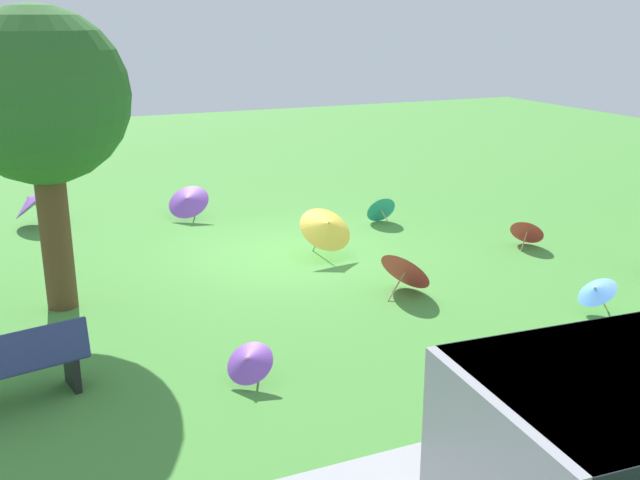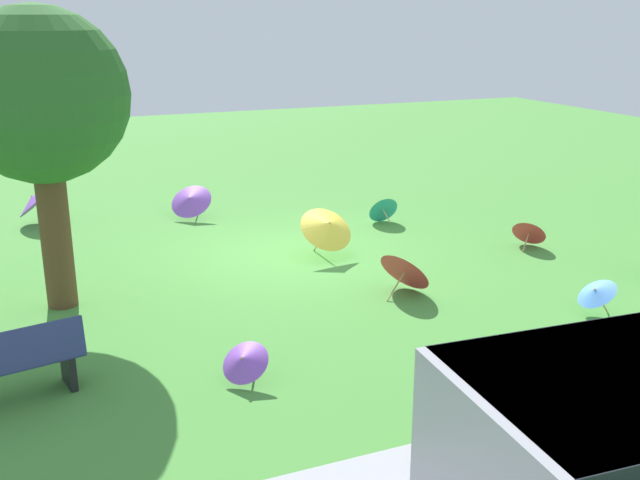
{
  "view_description": "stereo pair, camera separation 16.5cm",
  "coord_description": "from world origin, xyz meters",
  "px_view_note": "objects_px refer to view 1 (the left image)",
  "views": [
    {
      "loc": [
        4.45,
        11.71,
        4.12
      ],
      "look_at": [
        -0.14,
        1.2,
        0.6
      ],
      "focal_mm": 41.43,
      "sensor_mm": 36.0,
      "label": 1
    },
    {
      "loc": [
        4.29,
        11.78,
        4.12
      ],
      "look_at": [
        -0.14,
        1.2,
        0.6
      ],
      "focal_mm": 41.43,
      "sensor_mm": 36.0,
      "label": 2
    }
  ],
  "objects_px": {
    "parasol_purple_1": "(188,200)",
    "parasol_blue_2": "(596,290)",
    "park_bench": "(12,367)",
    "parasol_teal_0": "(380,208)",
    "parasol_purple_3": "(31,200)",
    "shade_tree": "(41,100)",
    "parasol_red_0": "(408,267)",
    "parasol_purple_2": "(248,361)",
    "parasol_yellow_0": "(327,226)",
    "parasol_red_1": "(528,230)"
  },
  "relations": [
    {
      "from": "park_bench",
      "to": "parasol_purple_3",
      "type": "bearing_deg",
      "value": -94.49
    },
    {
      "from": "parasol_red_1",
      "to": "parasol_purple_3",
      "type": "relative_size",
      "value": 0.67
    },
    {
      "from": "shade_tree",
      "to": "parasol_yellow_0",
      "type": "xyz_separation_m",
      "value": [
        -4.48,
        -0.51,
        -2.43
      ]
    },
    {
      "from": "park_bench",
      "to": "parasol_teal_0",
      "type": "bearing_deg",
      "value": -145.04
    },
    {
      "from": "parasol_purple_1",
      "to": "parasol_teal_0",
      "type": "xyz_separation_m",
      "value": [
        -3.56,
        1.81,
        -0.11
      ]
    },
    {
      "from": "parasol_purple_1",
      "to": "parasol_red_1",
      "type": "bearing_deg",
      "value": 140.75
    },
    {
      "from": "park_bench",
      "to": "parasol_red_1",
      "type": "xyz_separation_m",
      "value": [
        -8.91,
        -2.49,
        -0.16
      ]
    },
    {
      "from": "parasol_yellow_0",
      "to": "parasol_purple_3",
      "type": "xyz_separation_m",
      "value": [
        4.62,
        -4.28,
        -0.06
      ]
    },
    {
      "from": "parasol_blue_2",
      "to": "parasol_teal_0",
      "type": "xyz_separation_m",
      "value": [
        0.53,
        -5.53,
        -0.06
      ]
    },
    {
      "from": "park_bench",
      "to": "parasol_red_0",
      "type": "xyz_separation_m",
      "value": [
        -5.67,
        -1.3,
        -0.06
      ]
    },
    {
      "from": "parasol_red_0",
      "to": "parasol_blue_2",
      "type": "relative_size",
      "value": 1.66
    },
    {
      "from": "shade_tree",
      "to": "parasol_purple_2",
      "type": "bearing_deg",
      "value": 117.48
    },
    {
      "from": "parasol_red_1",
      "to": "parasol_purple_2",
      "type": "relative_size",
      "value": 1.03
    },
    {
      "from": "park_bench",
      "to": "parasol_purple_3",
      "type": "relative_size",
      "value": 1.42
    },
    {
      "from": "parasol_yellow_0",
      "to": "parasol_red_1",
      "type": "xyz_separation_m",
      "value": [
        -3.69,
        0.83,
        -0.28
      ]
    },
    {
      "from": "parasol_red_0",
      "to": "parasol_red_1",
      "type": "bearing_deg",
      "value": -159.78
    },
    {
      "from": "parasol_red_0",
      "to": "parasol_purple_1",
      "type": "distance_m",
      "value": 5.9
    },
    {
      "from": "shade_tree",
      "to": "parasol_blue_2",
      "type": "height_order",
      "value": "shade_tree"
    },
    {
      "from": "shade_tree",
      "to": "parasol_purple_1",
      "type": "distance_m",
      "value": 5.57
    },
    {
      "from": "parasol_yellow_0",
      "to": "parasol_purple_2",
      "type": "distance_m",
      "value": 4.75
    },
    {
      "from": "parasol_yellow_0",
      "to": "parasol_red_0",
      "type": "bearing_deg",
      "value": 102.56
    },
    {
      "from": "parasol_red_1",
      "to": "parasol_blue_2",
      "type": "distance_m",
      "value": 3.25
    },
    {
      "from": "parasol_blue_2",
      "to": "park_bench",
      "type": "bearing_deg",
      "value": -3.87
    },
    {
      "from": "shade_tree",
      "to": "parasol_purple_2",
      "type": "xyz_separation_m",
      "value": [
        -1.76,
        3.37,
        -2.71
      ]
    },
    {
      "from": "park_bench",
      "to": "parasol_yellow_0",
      "type": "height_order",
      "value": "parasol_yellow_0"
    },
    {
      "from": "parasol_purple_2",
      "to": "parasol_purple_3",
      "type": "relative_size",
      "value": 0.65
    },
    {
      "from": "parasol_red_0",
      "to": "parasol_yellow_0",
      "type": "relative_size",
      "value": 0.98
    },
    {
      "from": "parasol_purple_1",
      "to": "parasol_purple_3",
      "type": "distance_m",
      "value": 3.11
    },
    {
      "from": "shade_tree",
      "to": "parasol_purple_1",
      "type": "height_order",
      "value": "shade_tree"
    },
    {
      "from": "parasol_purple_1",
      "to": "parasol_blue_2",
      "type": "distance_m",
      "value": 8.41
    },
    {
      "from": "parasol_blue_2",
      "to": "parasol_teal_0",
      "type": "distance_m",
      "value": 5.56
    },
    {
      "from": "parasol_teal_0",
      "to": "parasol_yellow_0",
      "type": "bearing_deg",
      "value": 40.8
    },
    {
      "from": "parasol_red_0",
      "to": "parasol_yellow_0",
      "type": "height_order",
      "value": "parasol_yellow_0"
    },
    {
      "from": "parasol_purple_3",
      "to": "parasol_blue_2",
      "type": "bearing_deg",
      "value": 131.14
    },
    {
      "from": "shade_tree",
      "to": "parasol_red_1",
      "type": "bearing_deg",
      "value": 177.69
    },
    {
      "from": "parasol_purple_2",
      "to": "parasol_blue_2",
      "type": "distance_m",
      "value": 5.21
    },
    {
      "from": "parasol_purple_1",
      "to": "parasol_red_0",
      "type": "bearing_deg",
      "value": 110.48
    },
    {
      "from": "parasol_teal_0",
      "to": "parasol_red_0",
      "type": "bearing_deg",
      "value": 68.01
    },
    {
      "from": "parasol_yellow_0",
      "to": "parasol_blue_2",
      "type": "bearing_deg",
      "value": 122.82
    },
    {
      "from": "parasol_purple_1",
      "to": "parasol_blue_2",
      "type": "bearing_deg",
      "value": 119.13
    },
    {
      "from": "park_bench",
      "to": "shade_tree",
      "type": "bearing_deg",
      "value": -104.63
    },
    {
      "from": "parasol_red_0",
      "to": "parasol_red_1",
      "type": "height_order",
      "value": "parasol_red_0"
    },
    {
      "from": "park_bench",
      "to": "parasol_purple_2",
      "type": "relative_size",
      "value": 2.17
    },
    {
      "from": "parasol_red_1",
      "to": "parasol_purple_2",
      "type": "distance_m",
      "value": 7.1
    },
    {
      "from": "parasol_red_0",
      "to": "parasol_teal_0",
      "type": "distance_m",
      "value": 4.0
    },
    {
      "from": "parasol_purple_1",
      "to": "parasol_red_1",
      "type": "distance_m",
      "value": 6.85
    },
    {
      "from": "shade_tree",
      "to": "parasol_teal_0",
      "type": "xyz_separation_m",
      "value": [
        -6.43,
        -2.19,
        -2.71
      ]
    },
    {
      "from": "park_bench",
      "to": "parasol_purple_3",
      "type": "xyz_separation_m",
      "value": [
        -0.6,
        -7.61,
        0.06
      ]
    },
    {
      "from": "shade_tree",
      "to": "parasol_purple_2",
      "type": "distance_m",
      "value": 4.67
    },
    {
      "from": "parasol_yellow_0",
      "to": "parasol_purple_3",
      "type": "distance_m",
      "value": 6.3
    }
  ]
}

